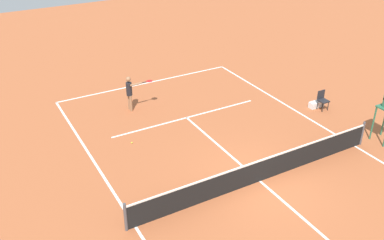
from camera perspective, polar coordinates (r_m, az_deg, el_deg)
The scene contains 7 objects.
ground_plane at distance 16.21m, azimuth 9.01°, elevation -8.02°, with size 60.00×60.00×0.00m, color #AD5933.
court_lines at distance 16.21m, azimuth 9.01°, elevation -8.01°, with size 10.02×20.66×0.01m.
tennis_net at distance 15.92m, azimuth 9.14°, elevation -6.59°, with size 10.62×0.10×1.07m.
player_serving at distance 20.61m, azimuth -8.21°, elevation 3.91°, with size 1.30×0.52×1.76m.
tennis_ball at distance 18.35m, azimuth -8.01°, elevation -3.01°, with size 0.07×0.07×0.07m, color #CCE033.
courtside_chair_mid at distance 21.66m, azimuth 16.97°, elevation 2.65°, with size 0.44×0.46×0.95m.
equipment_bag at distance 21.96m, azimuth 16.20°, elevation 2.02°, with size 0.76×0.32×0.30m, color white.
Camera 1 is at (8.46, 9.94, 9.60)m, focal length 40.11 mm.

